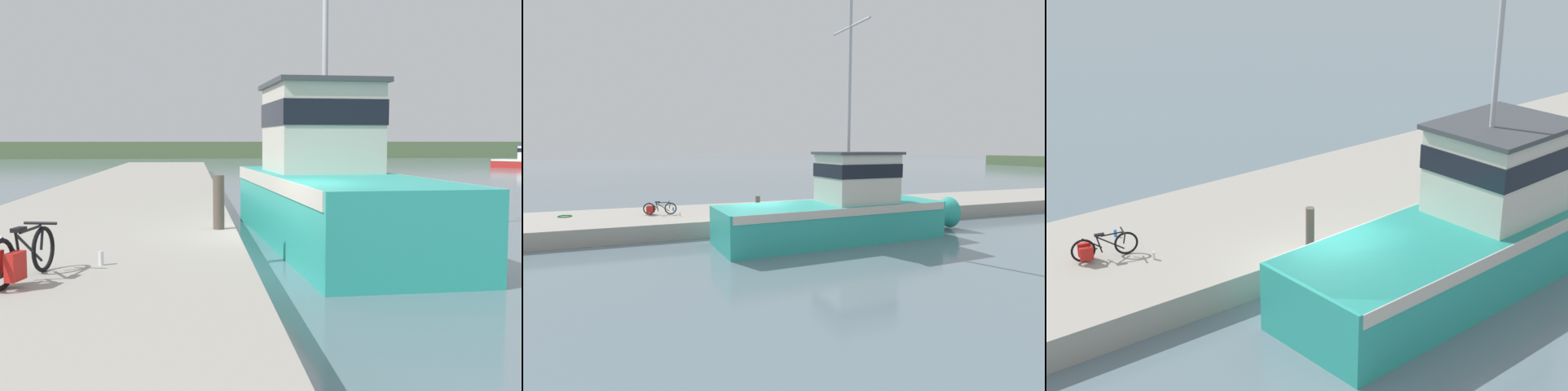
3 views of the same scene
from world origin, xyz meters
The scene contains 8 objects.
ground_plane centered at (0.00, 0.00, 0.00)m, with size 320.00×320.00×0.00m, color slate.
dock_pier centered at (-3.89, 0.00, 0.38)m, with size 5.92×80.00×0.75m, color #A39E93.
fishing_boat_main centered at (1.51, 3.55, 1.43)m, with size 3.73×12.25×11.12m.
bicycle_touring centered at (-3.86, -4.25, 1.06)m, with size 0.66×1.63×0.67m.
mooring_post centered at (-1.27, 0.34, 1.28)m, with size 0.22×0.22×1.05m, color #51473D.
hose_coil centered at (-4.76, -8.54, 0.78)m, with size 0.66×0.66×0.05m, color #197A2D.
water_bottle_on_curb centered at (-3.02, -3.19, 0.85)m, with size 0.07×0.07×0.20m, color silver.
water_bottle_by_bike centered at (-4.87, -3.34, 0.84)m, with size 0.08×0.08×0.19m, color blue.
Camera 2 is at (17.55, -5.36, 4.13)m, focal length 28.00 mm.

